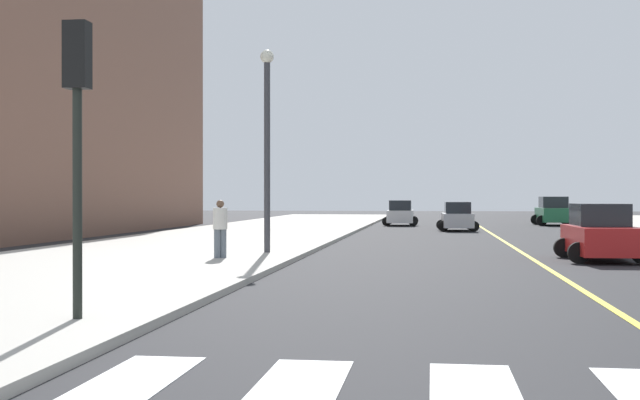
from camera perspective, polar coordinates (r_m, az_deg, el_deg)
name	(u,v)px	position (r m, az deg, el deg)	size (l,w,h in m)	color
sidewalk_kerb_west	(125,260)	(25.60, -13.16, -4.01)	(10.00, 120.00, 0.15)	#B2ADA3
lane_divider_paint	(493,234)	(44.02, 11.73, -2.32)	(0.16, 80.00, 0.01)	yellow
car_silver_nearest	(457,217)	(48.46, 9.35, -1.18)	(2.38, 3.75, 1.65)	#B7B7BC
car_red_second	(601,234)	(27.01, 18.62, -2.22)	(2.50, 3.95, 1.75)	red
car_green_third	(554,212)	(59.13, 15.67, -0.79)	(2.79, 4.42, 1.96)	#236B42
car_white_fourth	(400,214)	(56.71, 5.52, -0.94)	(2.40, 3.83, 1.71)	silver
traffic_light_far_corner	(78,109)	(13.00, -16.21, 5.98)	(0.36, 0.41, 4.43)	black
pedestrian_walking_west	(220,226)	(24.88, -6.83, -1.78)	(0.42, 0.42, 1.72)	slate
street_lamp	(267,131)	(27.30, -3.63, 4.70)	(0.44, 0.44, 6.60)	#38383D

